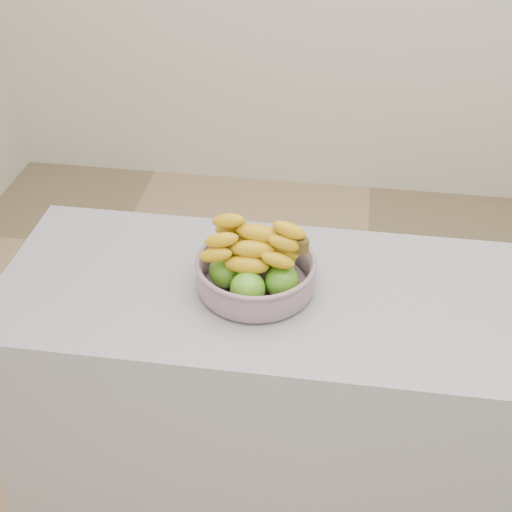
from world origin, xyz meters
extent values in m
plane|color=tan|center=(0.00, 0.00, 0.00)|extent=(4.00, 4.00, 0.00)
cube|color=gray|center=(0.00, -0.09, 0.45)|extent=(2.00, 0.60, 0.90)
cylinder|color=#9AA5B8|center=(-0.33, -0.09, 0.91)|extent=(0.26, 0.26, 0.01)
torus|color=#9AA5B8|center=(-0.33, -0.09, 0.98)|extent=(0.30, 0.30, 0.01)
sphere|color=#399319|center=(-0.34, -0.16, 0.96)|extent=(0.09, 0.09, 0.09)
sphere|color=#399319|center=(-0.27, -0.12, 0.96)|extent=(0.09, 0.09, 0.09)
sphere|color=#399319|center=(-0.28, -0.03, 0.96)|extent=(0.09, 0.09, 0.09)
sphere|color=#399319|center=(-0.37, -0.02, 0.96)|extent=(0.09, 0.09, 0.09)
sphere|color=#399319|center=(-0.41, -0.10, 0.96)|extent=(0.09, 0.09, 0.09)
ellipsoid|color=gold|center=(-0.35, -0.14, 1.01)|extent=(0.19, 0.04, 0.04)
ellipsoid|color=gold|center=(-0.34, -0.09, 1.01)|extent=(0.20, 0.07, 0.04)
ellipsoid|color=gold|center=(-0.34, -0.04, 1.01)|extent=(0.20, 0.09, 0.04)
ellipsoid|color=gold|center=(-0.34, -0.11, 1.04)|extent=(0.19, 0.06, 0.04)
ellipsoid|color=gold|center=(-0.33, -0.06, 1.04)|extent=(0.20, 0.10, 0.04)
ellipsoid|color=gold|center=(-0.33, -0.09, 1.07)|extent=(0.20, 0.07, 0.04)
cylinder|color=#453916|center=(-0.22, -0.10, 1.05)|extent=(0.03, 0.03, 0.03)
camera|label=1|loc=(-0.13, -1.49, 2.04)|focal=50.00mm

